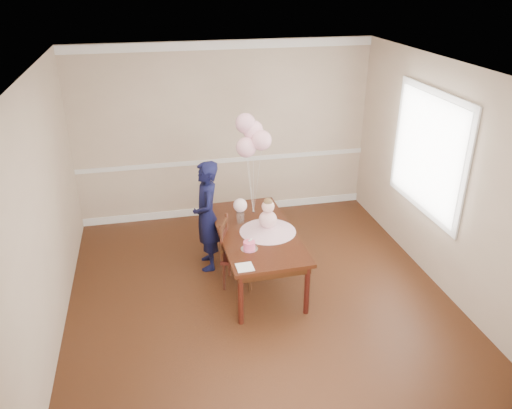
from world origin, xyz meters
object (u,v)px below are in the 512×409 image
dining_chair_seat (239,256)px  woman (207,216)px  dining_table_top (256,232)px  birthday_cake (249,245)px

dining_chair_seat → woman: bearing=142.6°
dining_table_top → dining_chair_seat: bearing=-162.1°
birthday_cake → dining_chair_seat: birthday_cake is taller
birthday_cake → woman: (-0.38, 0.85, -0.00)m
birthday_cake → woman: bearing=114.2°
birthday_cake → dining_table_top: bearing=67.5°
woman → dining_table_top: bearing=53.4°
dining_table_top → woman: (-0.55, 0.43, 0.08)m
dining_table_top → dining_chair_seat: size_ratio=4.70×
birthday_cake → woman: 0.93m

